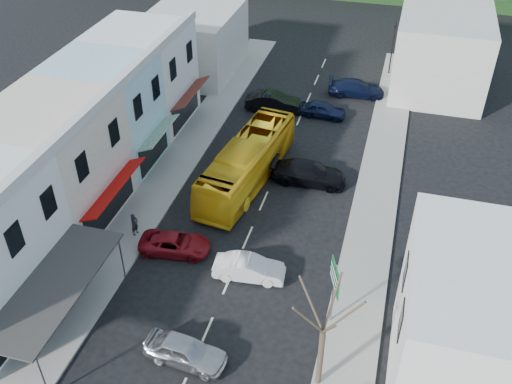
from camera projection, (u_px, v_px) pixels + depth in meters
name	position (u px, v px, depth m)	size (l,w,h in m)	color
ground	(229.00, 281.00, 33.42)	(120.00, 120.00, 0.00)	black
sidewalk_left	(174.00, 168.00, 42.72)	(3.00, 52.00, 0.15)	gray
sidewalk_right	(375.00, 201.00, 39.51)	(3.00, 52.00, 0.15)	gray
shopfront_row	(70.00, 149.00, 37.58)	(8.25, 30.00, 8.00)	silver
right_building	(491.00, 338.00, 25.05)	(8.00, 9.00, 8.00)	silver
distant_block_left	(194.00, 41.00, 55.10)	(8.00, 10.00, 6.00)	#B7B2A8
distant_block_right	(441.00, 49.00, 52.20)	(8.00, 12.00, 7.00)	#B7B2A8
bus	(247.00, 164.00, 40.59)	(2.50, 11.60, 3.10)	yellow
car_silver	(186.00, 351.00, 28.51)	(1.80, 4.40, 1.40)	#ADADB1
car_white	(249.00, 268.00, 33.27)	(1.80, 4.40, 1.40)	silver
car_red	(175.00, 243.00, 35.07)	(1.90, 4.60, 1.40)	maroon
car_black_near	(309.00, 174.00, 41.02)	(1.84, 4.50, 1.40)	black
car_navy_mid	(323.00, 109.00, 48.85)	(1.80, 4.40, 1.40)	black
car_black_far	(273.00, 103.00, 49.78)	(1.80, 4.40, 1.40)	black
car_navy_far	(356.00, 88.00, 52.04)	(1.84, 4.50, 1.40)	black
pedestrian_left	(134.00, 223.00, 36.08)	(0.60, 0.40, 1.70)	black
direction_sign	(333.00, 295.00, 29.72)	(0.85, 1.83, 4.17)	#0B5A27
street_tree	(323.00, 332.00, 25.56)	(2.82, 2.82, 7.65)	#3B2F24
traffic_signal	(392.00, 48.00, 54.51)	(0.64, 1.12, 5.34)	black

